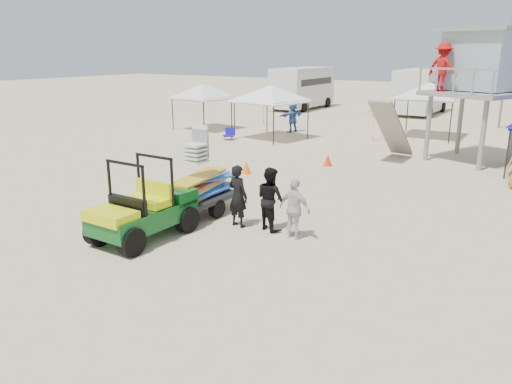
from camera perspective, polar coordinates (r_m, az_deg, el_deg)
The scene contains 19 objects.
ground at distance 10.44m, azimuth -11.33°, elevation -10.32°, with size 140.00×140.00×0.00m, color beige.
utility_cart at distance 12.63m, azimuth -13.05°, elevation -1.21°, with size 1.43×2.68×2.01m.
surf_trailer at distance 14.30m, azimuth -6.45°, elevation 1.03°, with size 1.43×2.57×2.25m.
man_left at distance 13.22m, azimuth -2.08°, elevation -0.46°, with size 0.61×0.40×1.69m, color black.
man_mid at distance 12.99m, azimuth 1.65°, elevation -0.77°, with size 0.82×0.64×1.68m, color black.
man_right at distance 12.40m, azimuth 4.44°, elevation -1.94°, with size 0.91×0.38×1.55m, color silver.
lifeguard_tower at distance 22.89m, azimuth 23.82°, elevation 13.05°, with size 4.27×4.27×5.31m.
canopy_white_a at distance 26.68m, azimuth 1.64°, elevation 11.77°, with size 3.51×3.51×3.21m.
canopy_white_b at distance 30.10m, azimuth -6.09°, elevation 11.91°, with size 3.07×3.07×3.08m.
canopy_white_c at distance 28.72m, azimuth 19.30°, elevation 11.45°, with size 3.14×3.14×3.33m.
umbrella_a at distance 32.32m, azimuth 0.82°, elevation 9.14°, with size 1.71×1.74×1.57m, color #B8132B.
umbrella_b at distance 26.82m, azimuth 13.32°, elevation 7.44°, with size 1.81×1.84×1.66m, color gold.
cone_near at distance 20.66m, azimuth 8.21°, elevation 3.66°, with size 0.34×0.34×0.50m, color #FD3607.
cone_far at distance 19.14m, azimuth -1.11°, elevation 2.85°, with size 0.34×0.34×0.50m, color orange.
beach_chair_a at distance 26.66m, azimuth -3.04°, elevation 6.67°, with size 0.74×0.85×0.64m.
rv_far_left at distance 41.23m, azimuth 5.34°, elevation 11.95°, with size 2.64×6.80×3.25m.
rv_mid_left at distance 39.48m, azimuth 18.32°, elevation 11.06°, with size 2.65×6.50×3.25m.
light_pole_left at distance 33.90m, azimuth 26.80°, elevation 13.27°, with size 0.14×0.14×8.00m, color slate.
distant_beachgoers at distance 25.79m, azimuth 9.26°, elevation 7.42°, with size 13.35×8.19×1.78m.
Camera 1 is at (6.59, -6.70, 4.55)m, focal length 35.00 mm.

